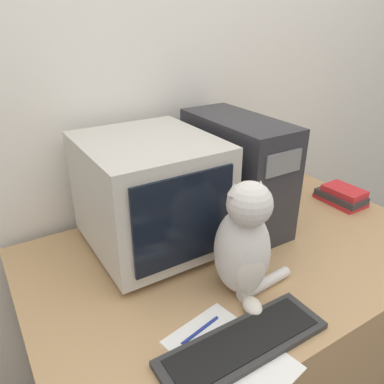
{
  "coord_description": "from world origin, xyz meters",
  "views": [
    {
      "loc": [
        -0.73,
        -0.4,
        1.51
      ],
      "look_at": [
        -0.19,
        0.47,
        1.02
      ],
      "focal_mm": 35.0,
      "sensor_mm": 36.0,
      "label": 1
    }
  ],
  "objects": [
    {
      "name": "desk",
      "position": [
        0.0,
        0.45,
        0.38
      ],
      "size": [
        1.45,
        0.91,
        0.75
      ],
      "color": "tan",
      "rests_on": "ground_plane"
    },
    {
      "name": "crt_monitor",
      "position": [
        -0.25,
        0.65,
        0.96
      ],
      "size": [
        0.41,
        0.47,
        0.39
      ],
      "color": "#BCB7AD",
      "rests_on": "desk"
    },
    {
      "name": "book_stack",
      "position": [
        0.61,
        0.5,
        0.79
      ],
      "size": [
        0.13,
        0.21,
        0.07
      ],
      "color": "red",
      "rests_on": "desk"
    },
    {
      "name": "wall_back",
      "position": [
        0.0,
        0.97,
        1.25
      ],
      "size": [
        7.0,
        0.05,
        2.5
      ],
      "color": "silver",
      "rests_on": "ground_plane"
    },
    {
      "name": "pen",
      "position": [
        -0.32,
        0.21,
        0.76
      ],
      "size": [
        0.13,
        0.04,
        0.01
      ],
      "color": "navy",
      "rests_on": "desk"
    },
    {
      "name": "keyboard",
      "position": [
        -0.26,
        0.11,
        0.76
      ],
      "size": [
        0.45,
        0.14,
        0.02
      ],
      "color": "#2D2D2D",
      "rests_on": "desk"
    },
    {
      "name": "paper_sheet",
      "position": [
        -0.3,
        0.11,
        0.76
      ],
      "size": [
        0.26,
        0.33,
        0.0
      ],
      "color": "white",
      "rests_on": "desk"
    },
    {
      "name": "computer_tower",
      "position": [
        0.11,
        0.63,
        0.96
      ],
      "size": [
        0.21,
        0.48,
        0.42
      ],
      "color": "#28282D",
      "rests_on": "desk"
    },
    {
      "name": "cat",
      "position": [
        -0.13,
        0.28,
        0.92
      ],
      "size": [
        0.27,
        0.25,
        0.37
      ],
      "rotation": [
        0.0,
        0.0,
        -0.31
      ],
      "color": "silver",
      "rests_on": "desk"
    }
  ]
}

